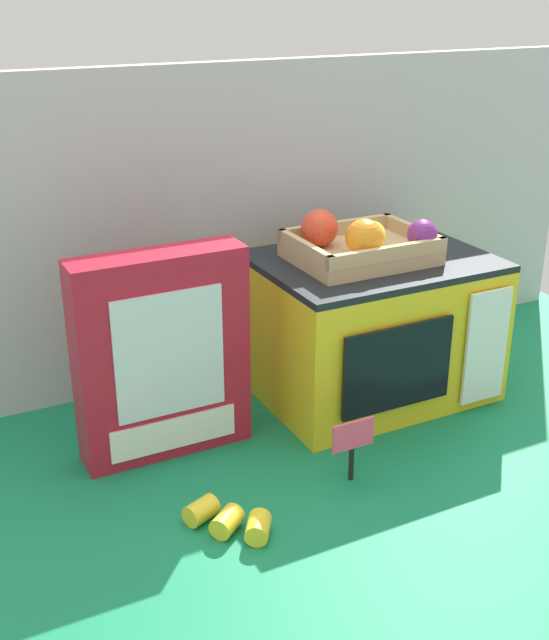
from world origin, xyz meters
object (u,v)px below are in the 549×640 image
object	(u,v)px
food_groups_crate	(361,244)
price_sign	(353,441)
toy_microwave	(372,327)
loose_toy_banana	(228,520)
cookie_set_box	(162,356)

from	to	relation	value
food_groups_crate	price_sign	xyz separation A→B (m)	(-0.15, -0.23, -0.22)
toy_microwave	loose_toy_banana	world-z (taller)	toy_microwave
toy_microwave	loose_toy_banana	distance (m)	0.48
cookie_set_box	price_sign	bearing A→B (deg)	-44.25
toy_microwave	loose_toy_banana	xyz separation A→B (m)	(-0.40, -0.26, -0.11)
cookie_set_box	loose_toy_banana	world-z (taller)	cookie_set_box
toy_microwave	loose_toy_banana	bearing A→B (deg)	-146.96
toy_microwave	cookie_set_box	world-z (taller)	cookie_set_box
food_groups_crate	loose_toy_banana	xyz separation A→B (m)	(-0.36, -0.26, -0.27)
toy_microwave	cookie_set_box	xyz separation A→B (m)	(-0.40, -0.02, 0.04)
food_groups_crate	price_sign	distance (m)	0.35
loose_toy_banana	cookie_set_box	bearing A→B (deg)	90.62
food_groups_crate	price_sign	bearing A→B (deg)	-123.12
toy_microwave	cookie_set_box	bearing A→B (deg)	-177.10
price_sign	loose_toy_banana	bearing A→B (deg)	-172.89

